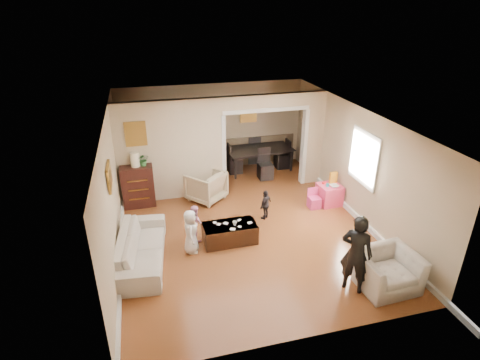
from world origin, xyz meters
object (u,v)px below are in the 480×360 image
object	(u,v)px
coffee_cup	(235,223)
play_table	(329,194)
armchair_back	(206,186)
sofa	(141,248)
child_toddler	(266,205)
dresser	(138,186)
table_lamp	(135,159)
cyan_cup	(328,185)
armchair_front	(387,270)
adult_person	(356,254)
child_kneel_a	(191,232)
child_kneel_b	(195,223)
coffee_table	(230,233)
dining_table	(259,159)

from	to	relation	value
coffee_cup	play_table	bearing A→B (deg)	21.72
armchair_back	coffee_cup	xyz separation A→B (m)	(0.25, -2.11, 0.08)
sofa	child_toddler	bearing A→B (deg)	-64.76
dresser	child_toddler	distance (m)	3.24
table_lamp	coffee_cup	size ratio (longest dim) A/B	3.75
coffee_cup	cyan_cup	size ratio (longest dim) A/B	1.20
armchair_front	cyan_cup	distance (m)	3.12
dresser	adult_person	xyz separation A→B (m)	(3.64, -4.20, 0.22)
sofa	child_kneel_a	distance (m)	1.02
sofa	play_table	bearing A→B (deg)	-68.27
child_toddler	cyan_cup	bearing A→B (deg)	147.53
child_kneel_b	coffee_table	bearing A→B (deg)	-133.91
sofa	cyan_cup	xyz separation A→B (m)	(4.61, 1.23, 0.25)
child_toddler	armchair_front	bearing A→B (deg)	74.99
dining_table	adult_person	xyz separation A→B (m)	(0.05, -5.61, 0.41)
table_lamp	coffee_table	xyz separation A→B (m)	(1.84, -2.18, -1.04)
dresser	child_kneel_a	world-z (taller)	dresser
child_kneel_b	table_lamp	bearing A→B (deg)	10.57
armchair_front	adult_person	bearing A→B (deg)	169.50
dresser	play_table	xyz separation A→B (m)	(4.70, -1.14, -0.28)
dresser	armchair_front	bearing A→B (deg)	-45.12
table_lamp	child_toddler	bearing A→B (deg)	-26.36
table_lamp	dining_table	bearing A→B (deg)	21.32
armchair_back	cyan_cup	bearing A→B (deg)	118.97
child_toddler	dining_table	bearing A→B (deg)	-144.59
armchair_back	play_table	xyz separation A→B (m)	(3.00, -1.01, -0.13)
armchair_front	cyan_cup	xyz separation A→B (m)	(0.33, 3.10, 0.22)
armchair_front	coffee_cup	size ratio (longest dim) A/B	10.93
coffee_cup	child_toddler	xyz separation A→B (m)	(0.95, 0.80, -0.10)
coffee_cup	dresser	bearing A→B (deg)	131.04
dresser	coffee_table	xyz separation A→B (m)	(1.84, -2.18, -0.32)
child_kneel_b	sofa	bearing A→B (deg)	94.19
armchair_front	coffee_cup	world-z (taller)	armchair_front
coffee_cup	adult_person	xyz separation A→B (m)	(1.70, -1.97, 0.29)
coffee_table	adult_person	xyz separation A→B (m)	(1.80, -2.02, 0.55)
table_lamp	child_kneel_b	size ratio (longest dim) A/B	0.44
child_toddler	child_kneel_b	bearing A→B (deg)	-26.29
table_lamp	adult_person	distance (m)	5.58
dresser	cyan_cup	xyz separation A→B (m)	(4.60, -1.19, 0.03)
armchair_front	dining_table	size ratio (longest dim) A/B	0.53
play_table	child_toddler	size ratio (longest dim) A/B	0.73
play_table	coffee_cup	bearing A→B (deg)	-158.28
armchair_back	dresser	bearing A→B (deg)	-45.29
coffee_table	child_kneel_b	xyz separation A→B (m)	(-0.70, 0.30, 0.20)
table_lamp	adult_person	size ratio (longest dim) A/B	0.24
play_table	cyan_cup	distance (m)	0.32
armchair_back	play_table	size ratio (longest dim) A/B	1.57
dresser	cyan_cup	bearing A→B (deg)	-14.49
cyan_cup	child_kneel_a	bearing A→B (deg)	-162.35
adult_person	cyan_cup	bearing A→B (deg)	-63.74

